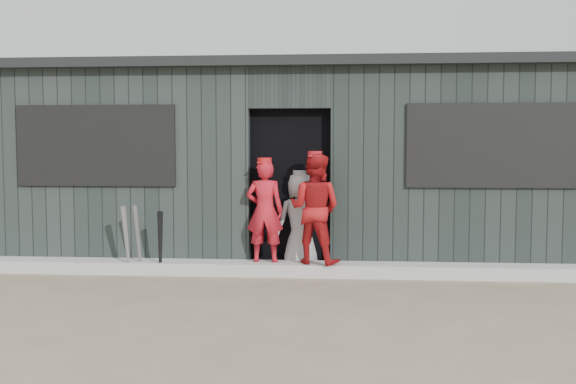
# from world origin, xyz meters

# --- Properties ---
(ground) EXTENTS (80.00, 80.00, 0.00)m
(ground) POSITION_xyz_m (0.00, 0.00, 0.00)
(ground) COLOR #746650
(ground) RESTS_ON ground
(curb) EXTENTS (8.00, 0.36, 0.15)m
(curb) POSITION_xyz_m (0.00, 1.82, 0.07)
(curb) COLOR #A7A8A3
(curb) RESTS_ON ground
(bat_left) EXTENTS (0.07, 0.27, 0.85)m
(bat_left) POSITION_xyz_m (-1.91, 1.62, 0.43)
(bat_left) COLOR #919199
(bat_left) RESTS_ON ground
(bat_mid) EXTENTS (0.09, 0.25, 0.86)m
(bat_mid) POSITION_xyz_m (-1.79, 1.70, 0.43)
(bat_mid) COLOR gray
(bat_mid) RESTS_ON ground
(bat_right) EXTENTS (0.14, 0.27, 0.78)m
(bat_right) POSITION_xyz_m (-1.51, 1.65, 0.39)
(bat_right) COLOR black
(bat_right) RESTS_ON ground
(player_red_left) EXTENTS (0.45, 0.30, 1.23)m
(player_red_left) POSITION_xyz_m (-0.29, 1.86, 0.77)
(player_red_left) COLOR red
(player_red_left) RESTS_ON curb
(player_red_right) EXTENTS (0.77, 0.68, 1.31)m
(player_red_right) POSITION_xyz_m (0.32, 1.82, 0.80)
(player_red_right) COLOR #A71416
(player_red_right) RESTS_ON curb
(player_grey_back) EXTENTS (0.71, 0.61, 1.22)m
(player_grey_back) POSITION_xyz_m (0.12, 2.16, 0.61)
(player_grey_back) COLOR #A8A8A8
(player_grey_back) RESTS_ON ground
(dugout) EXTENTS (8.30, 3.30, 2.62)m
(dugout) POSITION_xyz_m (-0.00, 3.50, 1.29)
(dugout) COLOR black
(dugout) RESTS_ON ground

